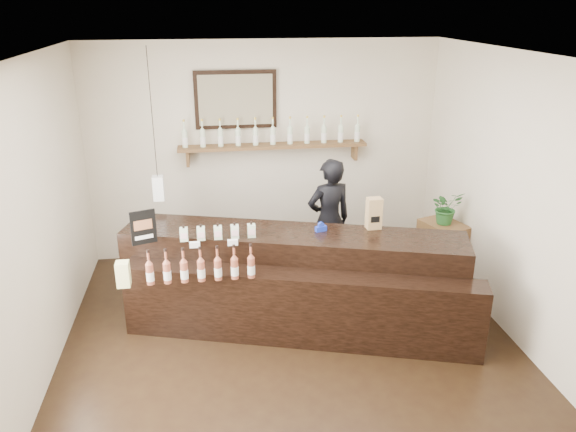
% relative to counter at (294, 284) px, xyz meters
% --- Properties ---
extents(ground, '(5.00, 5.00, 0.00)m').
position_rel_counter_xyz_m(ground, '(-0.09, -0.57, -0.47)').
color(ground, black).
rests_on(ground, ground).
extents(room_shell, '(5.00, 5.00, 5.00)m').
position_rel_counter_xyz_m(room_shell, '(-0.09, -0.57, 1.24)').
color(room_shell, beige).
rests_on(room_shell, ground).
extents(back_wall_decor, '(2.66, 0.96, 1.69)m').
position_rel_counter_xyz_m(back_wall_decor, '(-0.24, 1.81, 1.29)').
color(back_wall_decor, brown).
rests_on(back_wall_decor, ground).
extents(counter, '(3.59, 1.96, 1.16)m').
position_rel_counter_xyz_m(counter, '(0.00, 0.00, 0.00)').
color(counter, black).
rests_on(counter, ground).
extents(promo_sign, '(0.24, 0.10, 0.35)m').
position_rel_counter_xyz_m(promo_sign, '(-1.48, 0.06, 0.70)').
color(promo_sign, black).
rests_on(promo_sign, counter).
extents(paper_bag, '(0.16, 0.12, 0.33)m').
position_rel_counter_xyz_m(paper_bag, '(0.86, 0.13, 0.69)').
color(paper_bag, '#A3834E').
rests_on(paper_bag, counter).
extents(tape_dispenser, '(0.13, 0.08, 0.10)m').
position_rel_counter_xyz_m(tape_dispenser, '(0.30, 0.12, 0.57)').
color(tape_dispenser, '#182FAD').
rests_on(tape_dispenser, counter).
extents(side_cabinet, '(0.54, 0.63, 0.77)m').
position_rel_counter_xyz_m(side_cabinet, '(1.91, 0.68, -0.08)').
color(side_cabinet, brown).
rests_on(side_cabinet, ground).
extents(potted_plant, '(0.41, 0.38, 0.40)m').
position_rel_counter_xyz_m(potted_plant, '(1.91, 0.68, 0.50)').
color(potted_plant, '#255E26').
rests_on(potted_plant, side_cabinet).
extents(shopkeeper, '(0.71, 0.55, 1.73)m').
position_rel_counter_xyz_m(shopkeeper, '(0.58, 0.98, 0.40)').
color(shopkeeper, black).
rests_on(shopkeeper, ground).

